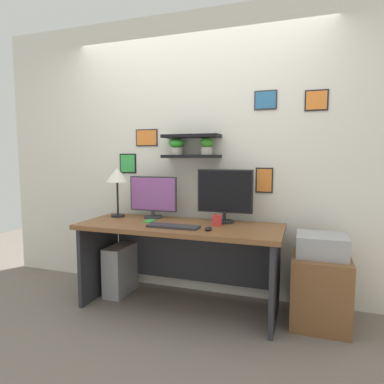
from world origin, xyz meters
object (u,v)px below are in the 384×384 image
at_px(desk_lamp, 117,177).
at_px(drawer_cabinet, 320,289).
at_px(monitor_left, 153,196).
at_px(computer_tower_left, 121,269).
at_px(monitor_right, 225,194).
at_px(printer, 322,245).
at_px(keyboard, 173,226).
at_px(computer_mouse, 208,229).
at_px(cell_phone, 149,221).
at_px(desk, 182,246).
at_px(coffee_mug, 217,220).

distance_m(desk_lamp, drawer_cabinet, 2.06).
xyz_separation_m(monitor_left, computer_tower_left, (-0.31, -0.11, -0.72)).
height_order(monitor_right, printer, monitor_right).
distance_m(keyboard, computer_mouse, 0.31).
bearing_deg(printer, monitor_right, 171.73).
height_order(desk_lamp, computer_tower_left, desk_lamp).
height_order(monitor_right, keyboard, monitor_right).
height_order(keyboard, cell_phone, keyboard).
relative_size(cell_phone, printer, 0.37).
height_order(desk, monitor_left, monitor_left).
bearing_deg(monitor_right, computer_tower_left, -174.02).
bearing_deg(coffee_mug, desk_lamp, 174.55).
xyz_separation_m(monitor_right, printer, (0.82, -0.12, -0.36)).
bearing_deg(keyboard, desk, 89.92).
height_order(cell_phone, coffee_mug, coffee_mug).
xyz_separation_m(cell_phone, computer_tower_left, (-0.36, 0.08, -0.52)).
xyz_separation_m(keyboard, desk_lamp, (-0.70, 0.30, 0.38)).
bearing_deg(printer, cell_phone, -177.41).
distance_m(monitor_right, desk_lamp, 1.07).
bearing_deg(coffee_mug, keyboard, -148.78).
distance_m(desk, computer_mouse, 0.43).
distance_m(keyboard, printer, 1.20).
distance_m(keyboard, desk_lamp, 0.85).
bearing_deg(computer_tower_left, cell_phone, -12.52).
bearing_deg(drawer_cabinet, cell_phone, -177.41).
bearing_deg(drawer_cabinet, printer, 90.00).
height_order(cell_phone, drawer_cabinet, cell_phone).
xyz_separation_m(monitor_left, keyboard, (0.35, -0.36, -0.20)).
height_order(desk_lamp, cell_phone, desk_lamp).
xyz_separation_m(computer_mouse, printer, (0.86, 0.25, -0.13)).
xyz_separation_m(desk_lamp, coffee_mug, (1.03, -0.10, -0.34)).
bearing_deg(monitor_right, computer_mouse, -96.76).
bearing_deg(printer, computer_mouse, -163.62).
bearing_deg(keyboard, drawer_cabinet, 11.64).
relative_size(cell_phone, drawer_cabinet, 0.25).
bearing_deg(printer, desk, -177.94).
xyz_separation_m(desk, printer, (1.17, 0.04, 0.09)).
relative_size(monitor_left, cell_phone, 3.42).
height_order(cell_phone, printer, cell_phone).
bearing_deg(desk, keyboard, -90.08).
xyz_separation_m(computer_mouse, computer_tower_left, (-0.97, 0.27, -0.53)).
relative_size(computer_mouse, printer, 0.24).
height_order(desk, monitor_right, monitor_right).
bearing_deg(monitor_right, printer, -8.27).
xyz_separation_m(computer_mouse, cell_phone, (-0.61, 0.19, -0.01)).
xyz_separation_m(printer, computer_tower_left, (-1.83, 0.01, -0.40)).
distance_m(coffee_mug, computer_tower_left, 1.13).
bearing_deg(drawer_cabinet, desk, -177.94).
height_order(coffee_mug, computer_tower_left, coffee_mug).
distance_m(monitor_left, drawer_cabinet, 1.67).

